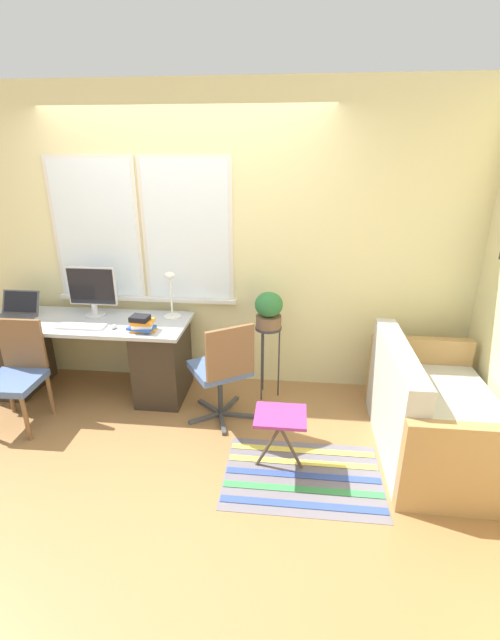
# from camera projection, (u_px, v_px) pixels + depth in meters

# --- Properties ---
(ground_plane) EXTENTS (14.00, 14.00, 0.00)m
(ground_plane) POSITION_uv_depth(u_px,v_px,m) (178.00, 416.00, 3.72)
(ground_plane) COLOR #9E7042
(wall_back_with_window) EXTENTS (9.00, 0.12, 2.70)m
(wall_back_with_window) POSITION_uv_depth(u_px,v_px,m) (188.00, 244.00, 3.91)
(wall_back_with_window) COLOR beige
(wall_back_with_window) RESTS_ON ground_plane
(desk) EXTENTS (1.91, 0.66, 0.72)m
(desk) POSITION_uv_depth(u_px,v_px,m) (88.00, 354.00, 3.97)
(desk) COLOR #B2B7BC
(desk) RESTS_ON ground_plane
(laptop) EXTENTS (0.35, 0.31, 0.22)m
(laptop) POSITION_uv_depth(u_px,v_px,m) (16.00, 312.00, 3.90)
(laptop) COLOR #4C4C51
(laptop) RESTS_ON desk
(monitor) EXTENTS (0.45, 0.18, 0.46)m
(monitor) POSITION_uv_depth(u_px,v_px,m) (92.00, 290.00, 3.87)
(monitor) COLOR silver
(monitor) RESTS_ON desk
(keyboard) EXTENTS (0.41, 0.13, 0.02)m
(keyboard) POSITION_uv_depth(u_px,v_px,m) (82.00, 326.00, 3.69)
(keyboard) COLOR silver
(keyboard) RESTS_ON desk
(mouse) EXTENTS (0.04, 0.07, 0.04)m
(mouse) POSITION_uv_depth(u_px,v_px,m) (114.00, 327.00, 3.66)
(mouse) COLOR silver
(mouse) RESTS_ON desk
(desk_lamp) EXTENTS (0.16, 0.16, 0.42)m
(desk_lamp) POSITION_uv_depth(u_px,v_px,m) (171.00, 291.00, 3.84)
(desk_lamp) COLOR white
(desk_lamp) RESTS_ON desk
(book_stack) EXTENTS (0.24, 0.18, 0.14)m
(book_stack) POSITION_uv_depth(u_px,v_px,m) (142.00, 324.00, 3.59)
(book_stack) COLOR orange
(book_stack) RESTS_ON desk
(desk_chair_wooden) EXTENTS (0.43, 0.44, 0.87)m
(desk_chair_wooden) POSITION_uv_depth(u_px,v_px,m) (16.00, 373.00, 3.49)
(desk_chair_wooden) COLOR brown
(desk_chair_wooden) RESTS_ON ground_plane
(office_chair_swivel) EXTENTS (0.59, 0.60, 0.91)m
(office_chair_swivel) POSITION_uv_depth(u_px,v_px,m) (223.00, 369.00, 3.49)
(office_chair_swivel) COLOR #47474C
(office_chair_swivel) RESTS_ON ground_plane
(couch_loveseat) EXTENTS (0.85, 1.36, 0.84)m
(couch_loveseat) POSITION_uv_depth(u_px,v_px,m) (433.00, 417.00, 3.20)
(couch_loveseat) COLOR beige
(couch_loveseat) RESTS_ON ground_plane
(plant_stand) EXTENTS (0.24, 0.24, 0.69)m
(plant_stand) POSITION_uv_depth(u_px,v_px,m) (268.00, 337.00, 3.82)
(plant_stand) COLOR #333338
(plant_stand) RESTS_ON ground_plane
(potted_plant) EXTENTS (0.25, 0.25, 0.32)m
(potted_plant) POSITION_uv_depth(u_px,v_px,m) (269.00, 309.00, 3.72)
(potted_plant) COLOR brown
(potted_plant) RESTS_ON plant_stand
(floor_rug_striped) EXTENTS (1.11, 0.75, 0.01)m
(floor_rug_striped) POSITION_uv_depth(u_px,v_px,m) (302.00, 476.00, 3.02)
(floor_rug_striped) COLOR slate
(floor_rug_striped) RESTS_ON ground_plane
(folding_stool) EXTENTS (0.36, 0.30, 0.45)m
(folding_stool) POSITION_uv_depth(u_px,v_px,m) (280.00, 421.00, 2.97)
(folding_stool) COLOR #93337A
(folding_stool) RESTS_ON ground_plane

